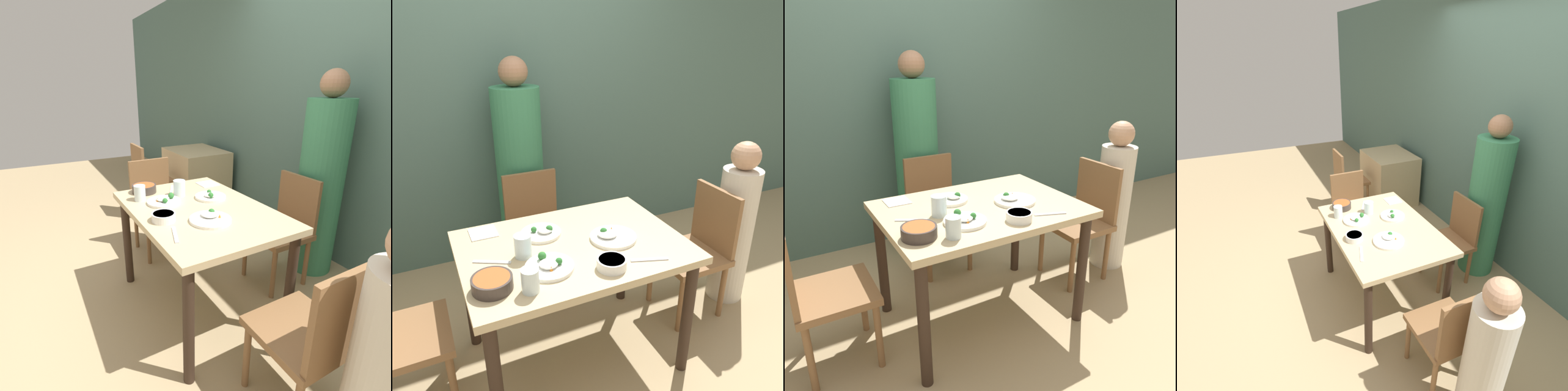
% 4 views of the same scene
% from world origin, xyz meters
% --- Properties ---
extents(ground_plane, '(10.00, 10.00, 0.00)m').
position_xyz_m(ground_plane, '(0.00, 0.00, 0.00)').
color(ground_plane, tan).
extents(wall_back, '(10.00, 0.06, 2.70)m').
position_xyz_m(wall_back, '(0.00, 1.36, 1.35)').
color(wall_back, '#4C6B60').
rests_on(wall_back, ground_plane).
extents(dining_table, '(1.13, 0.80, 0.74)m').
position_xyz_m(dining_table, '(0.00, 0.00, 0.64)').
color(dining_table, tan).
rests_on(dining_table, ground_plane).
extents(chair_adult_spot, '(0.40, 0.40, 0.84)m').
position_xyz_m(chair_adult_spot, '(0.04, 0.74, 0.46)').
color(chair_adult_spot, brown).
rests_on(chair_adult_spot, ground_plane).
extents(chair_child_spot, '(0.40, 0.40, 0.84)m').
position_xyz_m(chair_child_spot, '(0.90, 0.07, 0.46)').
color(chair_child_spot, brown).
rests_on(chair_child_spot, ground_plane).
extents(chair_empty_left, '(0.40, 0.40, 0.84)m').
position_xyz_m(chair_empty_left, '(-0.90, 0.05, 0.46)').
color(chair_empty_left, brown).
rests_on(chair_empty_left, ground_plane).
extents(person_adult, '(0.34, 0.34, 1.59)m').
position_xyz_m(person_adult, '(0.04, 1.08, 0.73)').
color(person_adult, '#387F56').
rests_on(person_adult, ground_plane).
extents(person_child, '(0.25, 0.25, 1.12)m').
position_xyz_m(person_child, '(1.20, 0.07, 0.52)').
color(person_child, beige).
rests_on(person_child, ground_plane).
extents(bowl_curry, '(0.17, 0.17, 0.06)m').
position_xyz_m(bowl_curry, '(-0.45, -0.20, 0.77)').
color(bowl_curry, '#3D332D').
rests_on(bowl_curry, dining_table).
extents(plate_rice_adult, '(0.24, 0.24, 0.06)m').
position_xyz_m(plate_rice_adult, '(0.20, -0.04, 0.76)').
color(plate_rice_adult, white).
rests_on(plate_rice_adult, dining_table).
extents(plate_rice_child, '(0.21, 0.21, 0.06)m').
position_xyz_m(plate_rice_child, '(-0.11, 0.16, 0.76)').
color(plate_rice_child, white).
rests_on(plate_rice_child, dining_table).
extents(plate_noodles, '(0.22, 0.22, 0.06)m').
position_xyz_m(plate_noodles, '(-0.18, -0.16, 0.76)').
color(plate_noodles, white).
rests_on(plate_noodles, dining_table).
extents(bowl_rice_small, '(0.14, 0.14, 0.05)m').
position_xyz_m(bowl_rice_small, '(0.08, -0.28, 0.77)').
color(bowl_rice_small, white).
rests_on(bowl_rice_small, dining_table).
extents(glass_water_tall, '(0.08, 0.08, 0.11)m').
position_xyz_m(glass_water_tall, '(-0.26, -0.01, 0.80)').
color(glass_water_tall, silver).
rests_on(glass_water_tall, dining_table).
extents(glass_water_short, '(0.08, 0.08, 0.11)m').
position_xyz_m(glass_water_short, '(-0.31, -0.28, 0.80)').
color(glass_water_short, silver).
rests_on(glass_water_short, dining_table).
extents(napkin_folded, '(0.14, 0.14, 0.01)m').
position_xyz_m(napkin_folded, '(-0.39, 0.30, 0.75)').
color(napkin_folded, white).
rests_on(napkin_folded, dining_table).
extents(fork_steel, '(0.17, 0.10, 0.01)m').
position_xyz_m(fork_steel, '(-0.41, 0.00, 0.75)').
color(fork_steel, silver).
rests_on(fork_steel, dining_table).
extents(spoon_steel, '(0.18, 0.08, 0.01)m').
position_xyz_m(spoon_steel, '(0.27, -0.29, 0.75)').
color(spoon_steel, silver).
rests_on(spoon_steel, dining_table).
extents(background_table, '(0.75, 0.61, 0.72)m').
position_xyz_m(background_table, '(-1.73, 0.94, 0.36)').
color(background_table, tan).
rests_on(background_table, ground_plane).
extents(chair_background, '(0.40, 0.40, 0.84)m').
position_xyz_m(chair_background, '(-1.73, 0.30, 0.46)').
color(chair_background, brown).
rests_on(chair_background, ground_plane).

